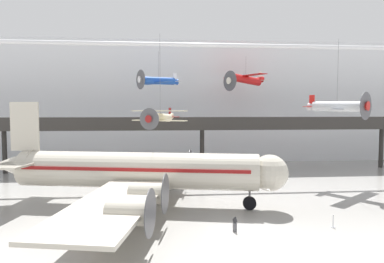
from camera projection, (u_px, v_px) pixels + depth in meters
name	position (u px, v px, depth m)	size (l,w,h in m)	color
ground_plane	(242.00, 231.00, 27.48)	(260.00, 260.00, 0.00)	#9E9B96
hangar_back_wall	(196.00, 102.00, 63.48)	(140.00, 3.00, 22.19)	silver
mezzanine_walkway	(203.00, 127.00, 53.40)	(110.00, 3.20, 8.58)	#2D2B28
ceiling_truss_beam	(207.00, 45.00, 47.78)	(120.00, 0.60, 0.60)	silver
airliner_silver_main	(136.00, 171.00, 34.22)	(30.20, 34.78, 10.51)	beige
suspended_plane_silver_racer	(337.00, 107.00, 41.84)	(8.20, 7.63, 9.77)	silver
suspended_plane_cream_biplane	(160.00, 117.00, 38.79)	(6.31, 5.63, 10.69)	beige
suspended_plane_blue_trainer	(159.00, 81.00, 51.38)	(6.82, 7.62, 5.76)	#1E4CAD
suspended_plane_red_highwing	(246.00, 79.00, 56.36)	(7.75, 8.70, 5.74)	red
stanchion_barrier	(333.00, 224.00, 28.22)	(0.36, 0.36, 1.08)	#B2B5BA
info_sign_pedestal	(235.00, 226.00, 27.30)	(0.27, 0.75, 1.24)	#4C4C51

